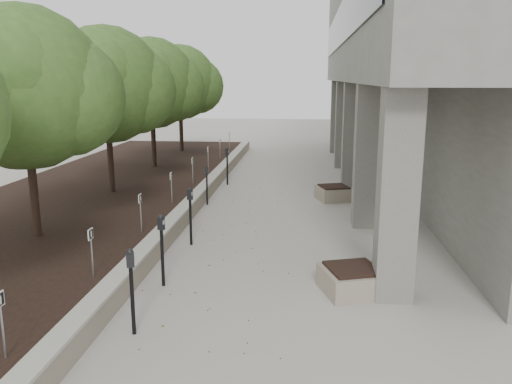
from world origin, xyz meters
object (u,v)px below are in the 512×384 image
at_px(crabapple_tree_2, 27,123).
at_px(crabapple_tree_4, 152,103).
at_px(crabapple_tree_5, 180,98).
at_px(parking_meter_3, 190,216).
at_px(planter_back, 334,193).
at_px(parking_meter_4, 207,186).
at_px(planter_front, 352,280).
at_px(parking_meter_2, 162,251).
at_px(parking_meter_5, 227,166).
at_px(parking_meter_1, 132,292).
at_px(crabapple_tree_3, 107,110).

distance_m(crabapple_tree_2, crabapple_tree_4, 10.00).
distance_m(crabapple_tree_5, parking_meter_3, 14.87).
bearing_deg(planter_back, parking_meter_4, -165.12).
distance_m(parking_meter_3, planter_front, 4.66).
bearing_deg(crabapple_tree_5, parking_meter_3, -75.65).
xyz_separation_m(crabapple_tree_2, parking_meter_3, (3.64, 0.78, -2.38)).
height_order(crabapple_tree_2, planter_front, crabapple_tree_2).
height_order(crabapple_tree_2, crabapple_tree_5, same).
xyz_separation_m(parking_meter_3, planter_back, (3.85, 5.36, -0.50)).
bearing_deg(parking_meter_4, planter_back, 13.76).
xyz_separation_m(crabapple_tree_4, parking_meter_2, (3.65, -11.89, -2.37)).
bearing_deg(parking_meter_2, planter_front, 20.41).
xyz_separation_m(parking_meter_3, parking_meter_5, (-0.21, 7.54, -0.00)).
height_order(parking_meter_1, parking_meter_4, parking_meter_1).
bearing_deg(crabapple_tree_2, parking_meter_4, 57.00).
xyz_separation_m(crabapple_tree_3, parking_meter_5, (3.43, 3.32, -2.38)).
relative_size(crabapple_tree_3, crabapple_tree_5, 1.00).
relative_size(parking_meter_1, parking_meter_3, 1.00).
distance_m(parking_meter_3, parking_meter_5, 7.55).
relative_size(parking_meter_2, parking_meter_3, 1.01).
bearing_deg(parking_meter_5, parking_meter_2, -72.91).
distance_m(crabapple_tree_4, parking_meter_3, 10.20).
bearing_deg(parking_meter_4, crabapple_tree_5, 106.90).
distance_m(crabapple_tree_2, planter_front, 8.20).
relative_size(crabapple_tree_3, parking_meter_3, 3.65).
bearing_deg(crabapple_tree_2, parking_meter_3, 12.04).
xyz_separation_m(crabapple_tree_2, planter_front, (7.46, -1.86, -2.86)).
bearing_deg(crabapple_tree_3, crabapple_tree_5, 90.00).
bearing_deg(planter_back, planter_front, -90.21).
distance_m(crabapple_tree_3, crabapple_tree_5, 10.00).
xyz_separation_m(crabapple_tree_4, parking_meter_5, (3.43, -1.68, -2.38)).
bearing_deg(parking_meter_3, crabapple_tree_4, 131.28).
bearing_deg(parking_meter_5, planter_back, -12.51).
bearing_deg(planter_back, crabapple_tree_3, -171.41).
bearing_deg(parking_meter_2, crabapple_tree_4, 127.02).
distance_m(parking_meter_1, parking_meter_2, 2.05).
height_order(parking_meter_4, parking_meter_5, parking_meter_5).
distance_m(crabapple_tree_2, parking_meter_2, 4.74).
xyz_separation_m(crabapple_tree_2, parking_meter_4, (3.25, 5.01, -2.47)).
xyz_separation_m(parking_meter_5, planter_back, (4.06, -2.19, -0.49)).
bearing_deg(crabapple_tree_4, planter_front, -57.83).
bearing_deg(crabapple_tree_4, crabapple_tree_2, -90.00).
distance_m(crabapple_tree_4, planter_back, 8.90).
relative_size(crabapple_tree_4, crabapple_tree_5, 1.00).
bearing_deg(parking_meter_5, crabapple_tree_2, -96.56).
bearing_deg(parking_meter_3, planter_back, 74.05).
bearing_deg(crabapple_tree_3, crabapple_tree_4, 90.00).
distance_m(parking_meter_3, planter_back, 6.61).
xyz_separation_m(crabapple_tree_2, parking_meter_1, (3.72, -3.93, -2.38)).
bearing_deg(parking_meter_4, planter_front, -59.60).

